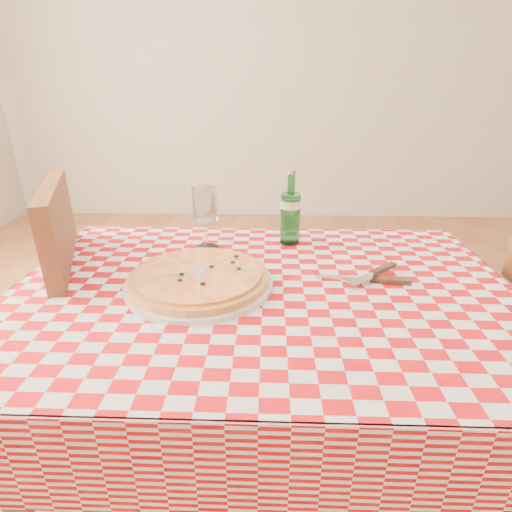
{
  "coord_description": "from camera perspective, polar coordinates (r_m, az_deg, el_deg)",
  "views": [
    {
      "loc": [
        0.01,
        -0.91,
        1.24
      ],
      "look_at": [
        -0.02,
        0.06,
        0.82
      ],
      "focal_mm": 28.0,
      "sensor_mm": 36.0,
      "label": 1
    }
  ],
  "objects": [
    {
      "name": "cutlery",
      "position": [
        1.1,
        15.99,
        -2.83
      ],
      "size": [
        0.32,
        0.3,
        0.03
      ],
      "primitive_type": null,
      "rotation": [
        0.0,
        0.0,
        0.35
      ],
      "color": "silver",
      "rests_on": "tablecloth"
    },
    {
      "name": "dining_table",
      "position": [
        1.08,
        0.96,
        -9.01
      ],
      "size": [
        1.2,
        0.8,
        0.75
      ],
      "color": "brown",
      "rests_on": "ground"
    },
    {
      "name": "chair_far",
      "position": [
        1.4,
        -28.73,
        -8.56
      ],
      "size": [
        0.58,
        0.58,
        0.99
      ],
      "rotation": [
        0.0,
        0.0,
        3.51
      ],
      "color": "brown",
      "rests_on": "ground"
    },
    {
      "name": "water_bottle",
      "position": [
        1.28,
        4.95,
        6.89
      ],
      "size": [
        0.08,
        0.08,
        0.24
      ],
      "primitive_type": null,
      "rotation": [
        0.0,
        0.0,
        -0.29
      ],
      "color": "#1A6829",
      "rests_on": "tablecloth"
    },
    {
      "name": "tablecloth",
      "position": [
        1.04,
        1.0,
        -4.59
      ],
      "size": [
        1.3,
        0.9,
        0.01
      ],
      "primitive_type": "cube",
      "color": "#97090E",
      "rests_on": "dining_table"
    },
    {
      "name": "pizza_plate",
      "position": [
        1.04,
        -8.16,
        -2.97
      ],
      "size": [
        0.44,
        0.44,
        0.05
      ],
      "primitive_type": null,
      "rotation": [
        0.0,
        0.0,
        0.16
      ],
      "color": "#D28E46",
      "rests_on": "tablecloth"
    },
    {
      "name": "wine_glass",
      "position": [
        1.25,
        -7.2,
        5.29
      ],
      "size": [
        0.09,
        0.09,
        0.19
      ],
      "primitive_type": null,
      "rotation": [
        0.0,
        0.0,
        0.21
      ],
      "color": "white",
      "rests_on": "tablecloth"
    }
  ]
}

